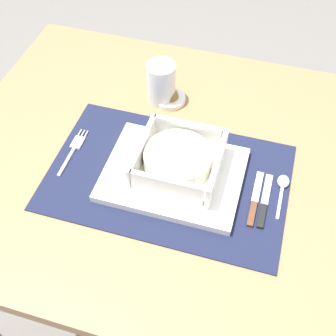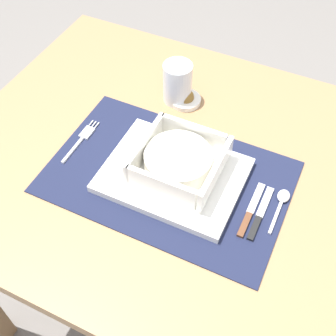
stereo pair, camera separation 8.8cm
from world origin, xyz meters
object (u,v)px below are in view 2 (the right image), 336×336
(bread_knife, at_px, (250,213))
(butter_knife, at_px, (259,216))
(dining_table, at_px, (184,190))
(condiment_saucer, at_px, (185,99))
(porridge_bowl, at_px, (179,162))
(drinking_glass, at_px, (177,84))
(spoon, at_px, (282,199))
(fork, at_px, (83,138))

(bread_knife, bearing_deg, butter_knife, 3.90)
(butter_knife, distance_m, bread_knife, 0.02)
(dining_table, bearing_deg, condiment_saucer, 113.81)
(porridge_bowl, xyz_separation_m, condiment_saucer, (-0.08, 0.21, -0.03))
(butter_knife, xyz_separation_m, bread_knife, (-0.02, -0.00, 0.00))
(dining_table, height_order, drinking_glass, drinking_glass)
(porridge_bowl, bearing_deg, butter_knife, -8.60)
(dining_table, xyz_separation_m, porridge_bowl, (0.00, -0.04, 0.14))
(spoon, distance_m, drinking_glass, 0.36)
(dining_table, distance_m, condiment_saucer, 0.22)
(porridge_bowl, bearing_deg, drinking_glass, 115.65)
(bread_knife, relative_size, drinking_glass, 1.37)
(bread_knife, height_order, condiment_saucer, condiment_saucer)
(porridge_bowl, bearing_deg, spoon, 7.64)
(porridge_bowl, relative_size, drinking_glass, 1.66)
(spoon, height_order, bread_knife, spoon)
(fork, height_order, condiment_saucer, condiment_saucer)
(dining_table, xyz_separation_m, fork, (-0.23, -0.03, 0.10))
(fork, xyz_separation_m, drinking_glass, (0.13, 0.21, 0.04))
(dining_table, height_order, spoon, spoon)
(dining_table, distance_m, butter_knife, 0.22)
(dining_table, distance_m, fork, 0.25)
(fork, height_order, butter_knife, butter_knife)
(dining_table, xyz_separation_m, butter_knife, (0.18, -0.06, 0.10))
(condiment_saucer, bearing_deg, spoon, -32.38)
(fork, height_order, drinking_glass, drinking_glass)
(spoon, xyz_separation_m, butter_knife, (-0.03, -0.06, -0.00))
(dining_table, bearing_deg, fork, -171.47)
(fork, bearing_deg, drinking_glass, 60.64)
(porridge_bowl, bearing_deg, fork, 179.46)
(porridge_bowl, bearing_deg, bread_knife, -9.65)
(spoon, relative_size, butter_knife, 0.85)
(fork, relative_size, drinking_glass, 1.38)
(spoon, bearing_deg, fork, -179.86)
(dining_table, bearing_deg, butter_knife, -19.26)
(spoon, relative_size, drinking_glass, 1.13)
(bread_knife, relative_size, condiment_saucer, 1.84)
(porridge_bowl, distance_m, drinking_glass, 0.24)
(porridge_bowl, relative_size, spoon, 1.47)
(spoon, distance_m, bread_knife, 0.07)
(dining_table, xyz_separation_m, spoon, (0.21, -0.01, 0.10))
(spoon, bearing_deg, drinking_glass, 146.09)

